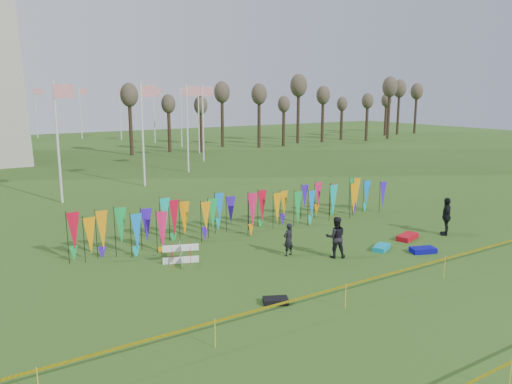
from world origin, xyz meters
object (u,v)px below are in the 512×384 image
person_left (288,240)px  person_mid (336,237)px  kite_bag_turquoise (381,248)px  kite_bag_black (276,301)px  kite_bag_blue (423,250)px  box_kite (181,254)px  kite_bag_red (407,237)px  person_right (446,216)px

person_left → person_mid: bearing=130.8°
kite_bag_turquoise → kite_bag_black: 7.96m
person_left → kite_bag_blue: 6.28m
box_kite → kite_bag_turquoise: size_ratio=0.80×
kite_bag_turquoise → box_kite: bearing=159.5°
kite_bag_red → kite_bag_black: 10.38m
kite_bag_red → kite_bag_blue: bearing=-120.1°
person_mid → kite_bag_blue: (3.84, -1.67, -0.81)m
person_left → kite_bag_turquoise: person_left is taller
person_left → person_right: bearing=158.8°
kite_bag_turquoise → kite_bag_red: 2.42m
box_kite → kite_bag_black: 5.68m
person_left → kite_bag_turquoise: (4.18, -1.67, -0.64)m
person_left → person_right: (8.81, -1.65, 0.23)m
kite_bag_blue → kite_bag_black: 8.98m
kite_bag_blue → kite_bag_turquoise: bearing=134.8°
person_right → kite_bag_red: person_right is taller
kite_bag_red → person_mid: bearing=-178.2°
kite_bag_turquoise → kite_bag_black: bearing=-163.1°
person_mid → kite_bag_blue: person_mid is taller
person_right → kite_bag_turquoise: person_right is taller
person_left → kite_bag_blue: (5.48, -2.99, -0.63)m
person_left → kite_bag_black: bearing=38.6°
person_left → kite_bag_blue: bearing=140.9°
person_right → kite_bag_black: (-12.25, -2.33, -0.88)m
person_mid → person_right: person_right is taller
box_kite → kite_bag_black: bearing=-78.8°
box_kite → person_mid: 6.84m
person_mid → kite_bag_turquoise: person_mid is taller
person_right → kite_bag_turquoise: 4.71m
kite_bag_red → kite_bag_black: (-9.99, -2.82, -0.02)m
box_kite → person_left: 4.82m
person_left → kite_bag_black: (-3.44, -3.98, -0.65)m
kite_bag_red → kite_bag_turquoise: bearing=-167.7°
kite_bag_turquoise → kite_bag_black: kite_bag_turquoise is taller
person_mid → kite_bag_blue: size_ratio=1.65×
kite_bag_blue → kite_bag_red: bearing=59.9°
box_kite → kite_bag_red: bearing=-13.9°
person_mid → box_kite: bearing=5.7°
kite_bag_turquoise → kite_bag_red: bearing=12.3°
person_left → person_mid: size_ratio=0.81×
person_mid → person_right: 7.18m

